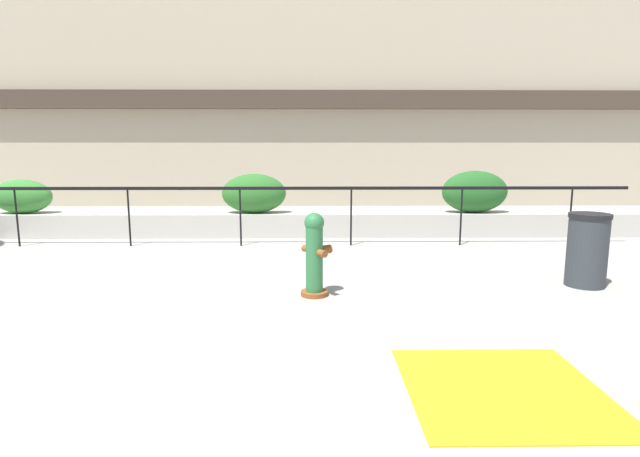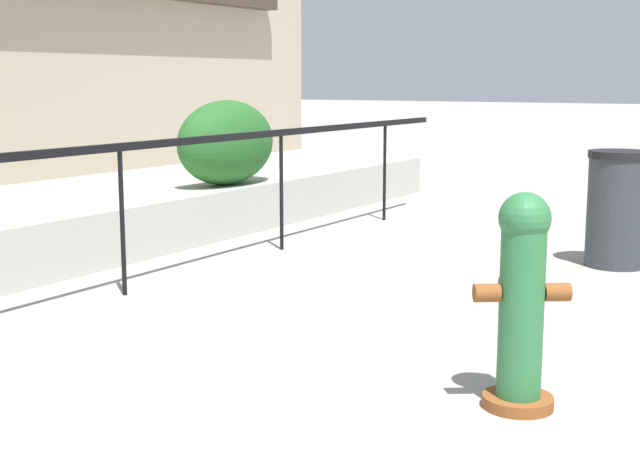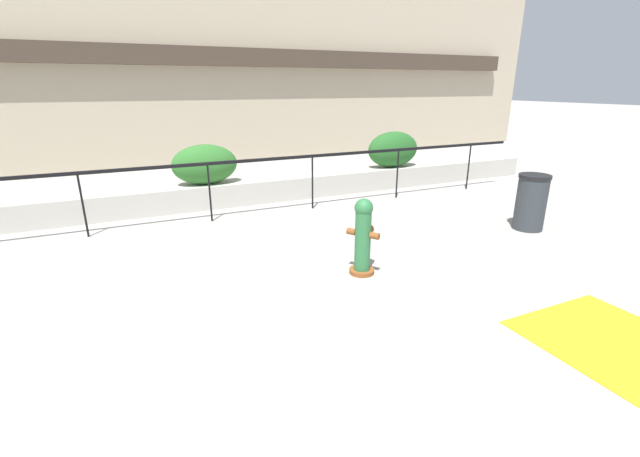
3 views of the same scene
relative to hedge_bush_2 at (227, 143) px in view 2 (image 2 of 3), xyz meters
name	(u,v)px [view 2 (image 2 of 3)]	position (x,y,z in m)	size (l,w,h in m)	color
hedge_bush_2	(227,143)	(0.00, 0.00, 0.00)	(1.41, 0.70, 0.90)	#235B23
fire_hydrant	(521,299)	(-3.47, -4.43, -0.40)	(0.49, 0.49, 1.08)	brown
trash_bin	(618,209)	(0.28, -4.02, -0.44)	(0.55, 0.55, 1.01)	#2D3338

